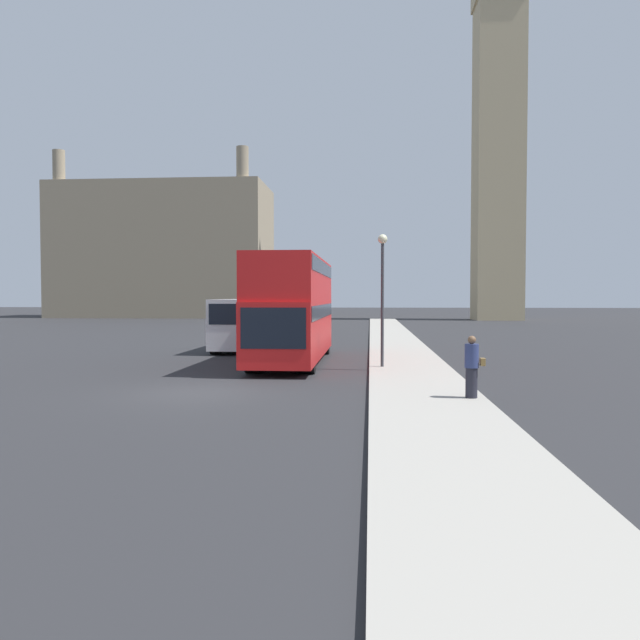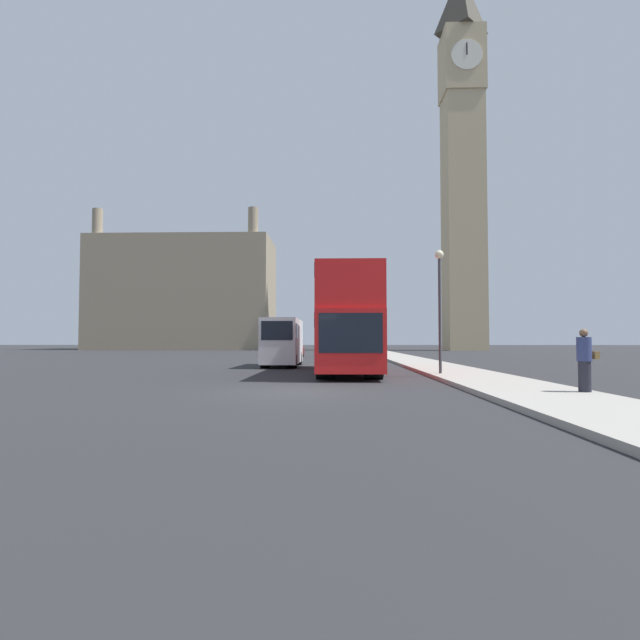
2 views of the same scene
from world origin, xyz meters
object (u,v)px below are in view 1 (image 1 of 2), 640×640
object	(u,v)px
white_van	(238,323)
street_lamp	(382,278)
pedestrian	(472,367)
parked_sedan	(272,324)
clock_tower	(499,73)
red_double_decker_bus	(293,305)

from	to	relation	value
white_van	street_lamp	xyz separation A→B (m)	(7.30, -7.96, 2.09)
pedestrian	parked_sedan	bearing A→B (deg)	108.07
clock_tower	parked_sedan	size ratio (longest dim) A/B	12.29
clock_tower	parked_sedan	bearing A→B (deg)	-127.62
clock_tower	street_lamp	bearing A→B (deg)	-105.49
clock_tower	white_van	distance (m)	59.07
pedestrian	parked_sedan	size ratio (longest dim) A/B	0.34
street_lamp	parked_sedan	xyz separation A→B (m)	(-8.10, 24.37, -2.86)
pedestrian	street_lamp	world-z (taller)	street_lamp
clock_tower	pedestrian	xyz separation A→B (m)	(-12.88, -61.75, -29.17)
red_double_decker_bus	parked_sedan	size ratio (longest dim) A/B	2.36
pedestrian	clock_tower	bearing A→B (deg)	78.22
pedestrian	street_lamp	bearing A→B (deg)	106.98
street_lamp	pedestrian	bearing A→B (deg)	-73.02
pedestrian	parked_sedan	distance (m)	33.29
white_van	street_lamp	bearing A→B (deg)	-47.45
clock_tower	white_van	xyz separation A→B (m)	(-22.40, -46.52, -28.70)
street_lamp	red_double_decker_bus	bearing A→B (deg)	144.83
red_double_decker_bus	white_van	distance (m)	6.47
pedestrian	red_double_decker_bus	bearing A→B (deg)	121.06
street_lamp	parked_sedan	world-z (taller)	street_lamp
parked_sedan	clock_tower	bearing A→B (deg)	52.38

